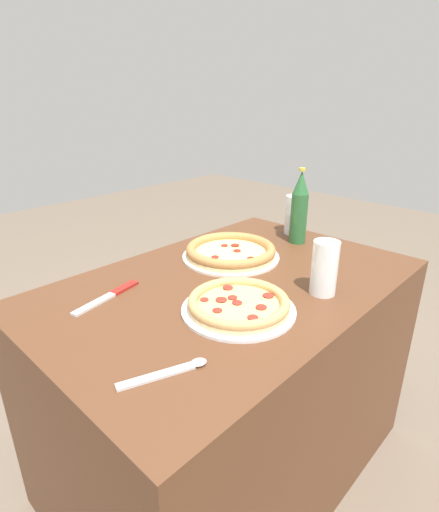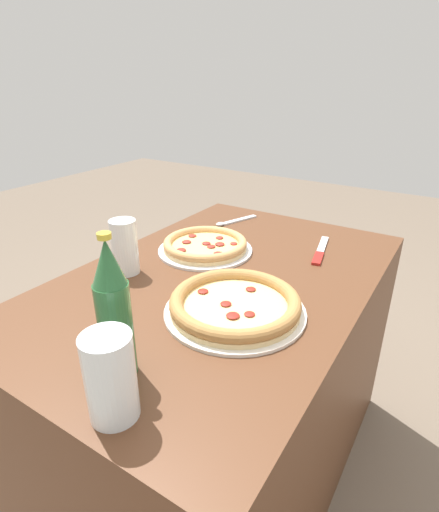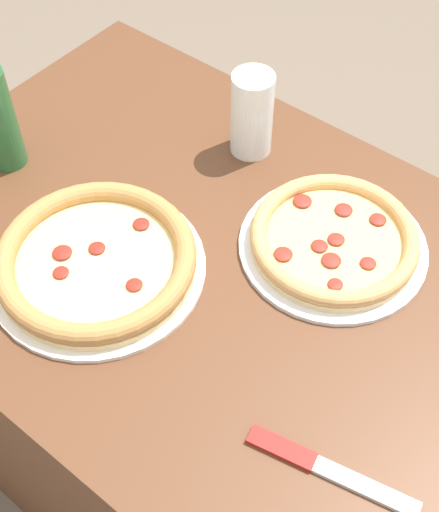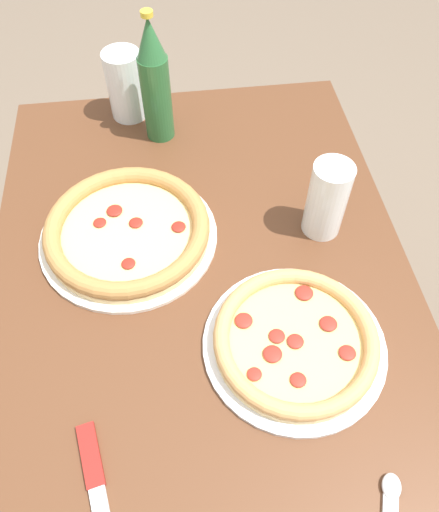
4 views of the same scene
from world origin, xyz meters
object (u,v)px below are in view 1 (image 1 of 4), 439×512
Objects in this scene: pizza_margherita at (231,252)px; glass_red_wine at (295,217)px; glass_mango_juice at (324,269)px; knife at (110,296)px; beer_bottle at (299,208)px; spoon at (172,371)px; pizza_salami at (239,304)px.

glass_red_wine is at bearing 178.38° from pizza_margherita.
pizza_margherita is at bearing -93.03° from glass_mango_juice.
glass_mango_juice is 0.59m from knife.
beer_bottle reaches higher than spoon.
beer_bottle is at bearing -137.18° from glass_mango_juice.
beer_bottle reaches higher than glass_mango_juice.
knife is at bearing -44.24° from glass_mango_juice.
glass_mango_juice reaches higher than pizza_salami.
spoon is (0.81, 0.24, -0.13)m from beer_bottle.
pizza_margherita is at bearing 173.53° from knife.
glass_mango_juice is 0.52m from glass_red_wine.
glass_red_wine is 0.55× the size of beer_bottle.
beer_bottle is (-0.29, 0.08, 0.11)m from pizza_margherita.
glass_red_wine is at bearing -137.75° from glass_mango_juice.
beer_bottle is 0.74m from knife.
pizza_salami is at bearing 21.66° from glass_red_wine.
pizza_margherita is 0.62m from spoon.
knife is (0.44, -0.05, -0.02)m from pizza_margherita.
glass_mango_juice is (-0.24, 0.10, 0.05)m from pizza_salami.
beer_bottle is 0.86m from spoon.
glass_red_wine is 0.68× the size of knife.
knife is at bearing -6.47° from pizza_margherita.
glass_red_wine is 0.83× the size of spoon.
spoon is (0.27, 0.06, -0.02)m from pizza_salami.
pizza_margherita reaches higher than spoon.
spoon is at bearing -4.22° from glass_mango_juice.
glass_mango_juice is 0.42m from beer_bottle.
spoon is (0.09, 0.37, 0.00)m from knife.
spoon is at bearing 76.20° from knife.
glass_mango_juice is at bearing 42.82° from beer_bottle.
knife is at bearing -9.83° from beer_bottle.
glass_mango_juice is 0.52m from spoon.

